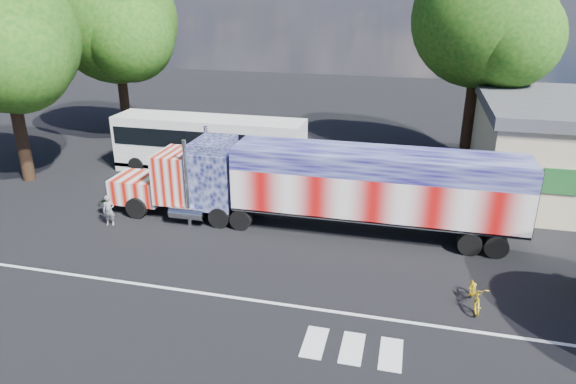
% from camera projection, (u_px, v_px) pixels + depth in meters
% --- Properties ---
extents(ground, '(100.00, 100.00, 0.00)m').
position_uv_depth(ground, '(271.00, 260.00, 21.30)').
color(ground, black).
extents(lane_markings, '(30.00, 2.67, 0.01)m').
position_uv_depth(lane_markings, '(289.00, 319.00, 17.52)').
color(lane_markings, silver).
rests_on(lane_markings, ground).
extents(semi_truck, '(19.79, 3.13, 4.22)m').
position_uv_depth(semi_truck, '(322.00, 185.00, 23.44)').
color(semi_truck, black).
rests_on(semi_truck, ground).
extents(coach_bus, '(11.63, 2.71, 3.38)m').
position_uv_depth(coach_bus, '(209.00, 144.00, 31.01)').
color(coach_bus, silver).
rests_on(coach_bus, ground).
extents(woman, '(0.63, 0.51, 1.48)m').
position_uv_depth(woman, '(109.00, 210.00, 24.25)').
color(woman, slate).
rests_on(woman, ground).
extents(bicycle, '(0.74, 1.87, 0.97)m').
position_uv_depth(bicycle, '(475.00, 294.00, 18.09)').
color(bicycle, gold).
rests_on(bicycle, ground).
extents(tree_w_a, '(8.40, 8.00, 12.08)m').
position_uv_depth(tree_w_a, '(4.00, 39.00, 27.32)').
color(tree_w_a, black).
rests_on(tree_w_a, ground).
extents(tree_nw_a, '(9.12, 8.69, 12.80)m').
position_uv_depth(tree_nw_a, '(116.00, 21.00, 35.83)').
color(tree_nw_a, black).
rests_on(tree_nw_a, ground).
extents(tree_ne_a, '(8.68, 8.26, 13.04)m').
position_uv_depth(tree_ne_a, '(484.00, 19.00, 30.50)').
color(tree_ne_a, black).
rests_on(tree_ne_a, ground).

